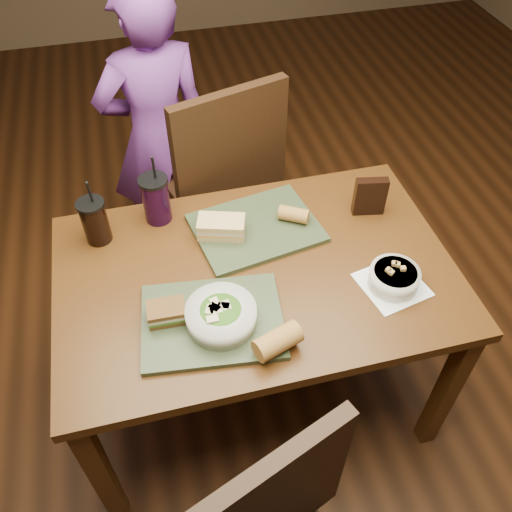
% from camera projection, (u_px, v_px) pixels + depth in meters
% --- Properties ---
extents(ground, '(6.00, 6.00, 0.00)m').
position_uv_depth(ground, '(256.00, 387.00, 2.32)').
color(ground, '#381C0B').
rests_on(ground, ground).
extents(dining_table, '(1.30, 0.85, 0.75)m').
position_uv_depth(dining_table, '(256.00, 288.00, 1.84)').
color(dining_table, '#47280E').
rests_on(dining_table, ground).
extents(chair_far, '(0.59, 0.60, 1.10)m').
position_uv_depth(chair_far, '(227.00, 181.00, 2.32)').
color(chair_far, black).
rests_on(chair_far, ground).
extents(diner, '(0.55, 0.42, 1.37)m').
position_uv_depth(diner, '(158.00, 136.00, 2.41)').
color(diner, '#6F3187').
rests_on(diner, ground).
extents(tray_near, '(0.45, 0.37, 0.02)m').
position_uv_depth(tray_near, '(212.00, 321.00, 1.62)').
color(tray_near, '#2F3A22').
rests_on(tray_near, dining_table).
extents(tray_far, '(0.47, 0.39, 0.02)m').
position_uv_depth(tray_far, '(256.00, 228.00, 1.90)').
color(tray_far, '#2F3A22').
rests_on(tray_far, dining_table).
extents(salad_bowl, '(0.21, 0.21, 0.07)m').
position_uv_depth(salad_bowl, '(221.00, 315.00, 1.58)').
color(salad_bowl, silver).
rests_on(salad_bowl, tray_near).
extents(soup_bowl, '(0.23, 0.23, 0.08)m').
position_uv_depth(soup_bowl, '(394.00, 278.00, 1.71)').
color(soup_bowl, white).
rests_on(soup_bowl, dining_table).
extents(sandwich_near, '(0.12, 0.08, 0.05)m').
position_uv_depth(sandwich_near, '(167.00, 312.00, 1.60)').
color(sandwich_near, '#593819').
rests_on(sandwich_near, tray_near).
extents(sandwich_far, '(0.18, 0.13, 0.06)m').
position_uv_depth(sandwich_far, '(221.00, 227.00, 1.84)').
color(sandwich_far, tan).
rests_on(sandwich_far, tray_far).
extents(baguette_near, '(0.15, 0.11, 0.07)m').
position_uv_depth(baguette_near, '(278.00, 341.00, 1.52)').
color(baguette_near, '#AD7533').
rests_on(baguette_near, tray_near).
extents(baguette_far, '(0.12, 0.10, 0.05)m').
position_uv_depth(baguette_far, '(294.00, 214.00, 1.90)').
color(baguette_far, '#AD7533').
rests_on(baguette_far, tray_far).
extents(cup_cola, '(0.09, 0.09, 0.25)m').
position_uv_depth(cup_cola, '(95.00, 221.00, 1.82)').
color(cup_cola, black).
rests_on(cup_cola, dining_table).
extents(cup_berry, '(0.10, 0.10, 0.27)m').
position_uv_depth(cup_berry, '(156.00, 199.00, 1.88)').
color(cup_berry, black).
rests_on(cup_berry, dining_table).
extents(chip_bag, '(0.12, 0.06, 0.15)m').
position_uv_depth(chip_bag, '(370.00, 196.00, 1.92)').
color(chip_bag, black).
rests_on(chip_bag, dining_table).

